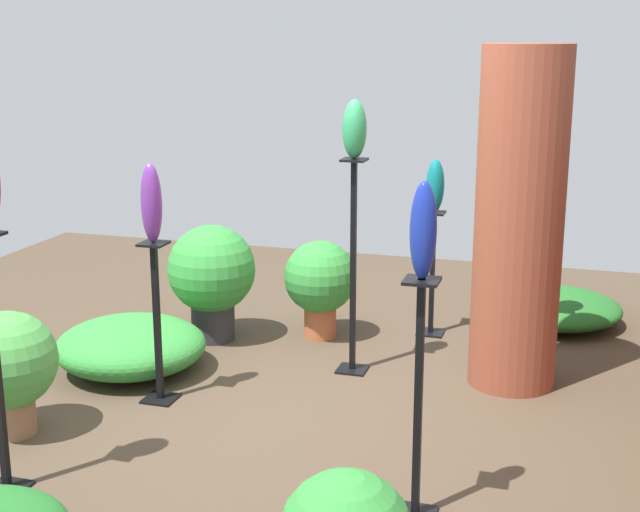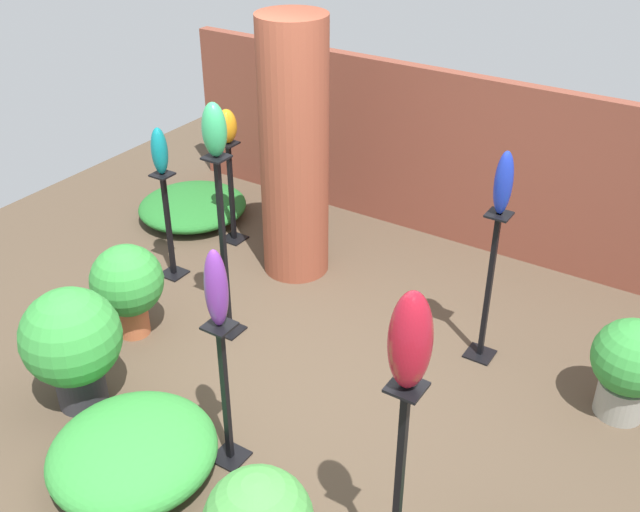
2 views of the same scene
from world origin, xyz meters
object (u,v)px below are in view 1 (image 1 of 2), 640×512
object	(u,v)px
brick_pillar	(519,221)
pedestal_amber	(535,289)
art_vase_amber	(541,196)
potted_plant_mid_left	(212,274)
pedestal_jade	(353,275)
art_vase_teal	(435,186)
pedestal_teal	(432,279)
art_vase_jade	(355,129)
art_vase_cobalt	(423,231)
pedestal_cobalt	(418,412)
potted_plant_back_center	(320,280)
art_vase_violet	(151,203)
pedestal_violet	(157,330)
potted_plant_front_right	(8,364)

from	to	relation	value
brick_pillar	pedestal_amber	world-z (taller)	brick_pillar
art_vase_amber	potted_plant_mid_left	xyz separation A→B (m)	(0.54, -2.33, -0.62)
pedestal_jade	art_vase_teal	bearing A→B (deg)	157.53
pedestal_teal	art_vase_jade	distance (m)	1.58
pedestal_teal	art_vase_cobalt	size ratio (longest dim) A/B	2.14
pedestal_teal	art_vase_amber	bearing A→B (deg)	85.52
brick_pillar	pedestal_cobalt	bearing A→B (deg)	-8.90
art_vase_amber	potted_plant_back_center	size ratio (longest dim) A/B	0.41
art_vase_amber	art_vase_violet	bearing A→B (deg)	-52.11
art_vase_jade	art_vase_cobalt	xyz separation A→B (m)	(1.76, 0.77, -0.25)
pedestal_amber	pedestal_violet	xyz separation A→B (m)	(1.71, -2.19, 0.02)
brick_pillar	potted_plant_front_right	world-z (taller)	brick_pillar
pedestal_jade	art_vase_cobalt	distance (m)	2.05
art_vase_violet	art_vase_teal	world-z (taller)	art_vase_violet
potted_plant_front_right	art_vase_teal	bearing A→B (deg)	140.57
pedestal_jade	potted_plant_back_center	distance (m)	0.77
pedestal_amber	potted_plant_front_right	bearing A→B (deg)	-49.36
pedestal_cobalt	pedestal_amber	world-z (taller)	pedestal_cobalt
pedestal_teal	potted_plant_front_right	bearing A→B (deg)	-39.43
brick_pillar	pedestal_jade	distance (m)	1.15
potted_plant_mid_left	pedestal_cobalt	bearing A→B (deg)	43.10
pedestal_cobalt	pedestal_violet	world-z (taller)	pedestal_cobalt
brick_pillar	pedestal_violet	xyz separation A→B (m)	(0.94, -2.10, -0.63)
brick_pillar	pedestal_cobalt	distance (m)	1.96
pedestal_cobalt	pedestal_violet	bearing A→B (deg)	-116.86
pedestal_jade	art_vase_jade	size ratio (longest dim) A/B	3.84
pedestal_amber	pedestal_cobalt	bearing A→B (deg)	-8.27
art_vase_jade	potted_plant_back_center	world-z (taller)	art_vase_jade
pedestal_amber	potted_plant_mid_left	world-z (taller)	pedestal_amber
pedestal_violet	art_vase_violet	size ratio (longest dim) A/B	2.11
art_vase_amber	potted_plant_back_center	distance (m)	1.73
pedestal_jade	potted_plant_back_center	xyz separation A→B (m)	(-0.61, -0.41, -0.23)
pedestal_teal	art_vase_violet	xyz separation A→B (m)	(1.77, -1.42, 0.84)
pedestal_amber	art_vase_violet	size ratio (longest dim) A/B	2.01
potted_plant_back_center	pedestal_violet	bearing A→B (deg)	-23.35
art_vase_cobalt	potted_plant_mid_left	world-z (taller)	art_vase_cobalt
brick_pillar	potted_plant_front_right	size ratio (longest dim) A/B	2.99
art_vase_violet	pedestal_violet	bearing A→B (deg)	90.00
brick_pillar	potted_plant_mid_left	xyz separation A→B (m)	(-0.23, -2.24, -0.59)
pedestal_cobalt	pedestal_amber	xyz separation A→B (m)	(-2.62, 0.38, -0.10)
pedestal_amber	art_vase_teal	bearing A→B (deg)	-94.48
pedestal_amber	art_vase_amber	distance (m)	0.69
art_vase_cobalt	pedestal_amber	bearing A→B (deg)	171.73
pedestal_amber	potted_plant_front_right	xyz separation A→B (m)	(2.39, -2.79, -0.01)
pedestal_teal	art_vase_cobalt	bearing A→B (deg)	8.25
art_vase_jade	pedestal_amber	bearing A→B (deg)	126.93
pedestal_jade	art_vase_cobalt	bearing A→B (deg)	23.75
art_vase_violet	art_vase_jade	bearing A→B (deg)	128.93
pedestal_jade	pedestal_cobalt	world-z (taller)	pedestal_jade
art_vase_jade	art_vase_cobalt	world-z (taller)	art_vase_jade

